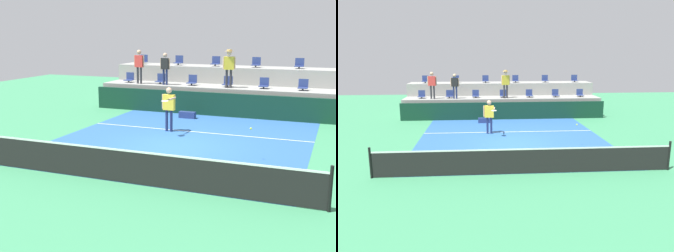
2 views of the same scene
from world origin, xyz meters
The scene contains 24 objects.
ground_plane centered at (0.00, 0.00, 0.00)m, with size 40.00×40.00×0.00m, color #388456.
court_inner_paint centered at (0.00, 1.00, 0.00)m, with size 9.00×10.00×0.01m, color #285693.
court_service_line centered at (0.00, 2.40, 0.01)m, with size 9.00×0.06×0.00m, color white.
tennis_net centered at (0.00, -4.00, 0.50)m, with size 10.48×0.08×1.07m.
sponsor_backboard centered at (0.00, 6.00, 0.55)m, with size 13.00×0.16×1.10m, color #0F3323.
seating_tier_lower centered at (0.00, 7.30, 0.62)m, with size 13.00×1.80×1.25m, color gray.
seating_tier_upper centered at (0.00, 9.10, 1.05)m, with size 13.00×1.80×2.10m, color gray.
stadium_chair_lower_far_left centered at (-5.35, 7.23, 1.46)m, with size 0.44×0.40×0.52m.
stadium_chair_lower_left centered at (-3.53, 7.23, 1.46)m, with size 0.44×0.40×0.52m.
stadium_chair_lower_mid_left centered at (-1.80, 7.23, 1.46)m, with size 0.44×0.40×0.52m.
stadium_chair_lower_center centered at (0.04, 7.23, 1.46)m, with size 0.44×0.40×0.52m.
stadium_chair_lower_mid_right centered at (1.80, 7.23, 1.46)m, with size 0.44×0.40×0.52m.
stadium_chair_lower_right centered at (3.59, 7.23, 1.46)m, with size 0.44×0.40×0.52m.
stadium_chair_upper_far_left centered at (-5.35, 9.03, 2.31)m, with size 0.44×0.40×0.52m.
stadium_chair_upper_left centered at (-3.20, 9.03, 2.31)m, with size 0.44×0.40×0.52m.
stadium_chair_upper_mid_left centered at (-1.10, 9.03, 2.31)m, with size 0.44×0.40×0.52m.
stadium_chair_upper_mid_right centered at (1.05, 9.03, 2.31)m, with size 0.44×0.40×0.52m.
stadium_chair_upper_right centered at (3.20, 9.03, 2.31)m, with size 0.44×0.40×0.52m.
tennis_player centered at (-1.04, 2.09, 1.09)m, with size 0.66×1.24×1.77m.
spectator_leaning_on_rail centered at (-4.57, 6.85, 2.30)m, with size 0.61×0.25×1.74m.
spectator_in_grey centered at (-3.13, 6.85, 2.21)m, with size 0.57×0.25×1.61m.
spectator_with_hat centered at (0.17, 6.85, 2.39)m, with size 0.61×0.51×1.83m.
tennis_ball centered at (2.77, -0.72, 1.02)m, with size 0.07×0.07×0.07m.
equipment_bag centered at (-1.27, 4.98, 0.15)m, with size 0.76×0.28×0.30m, color navy.
Camera 1 is at (5.25, -13.80, 3.93)m, focal length 46.93 mm.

